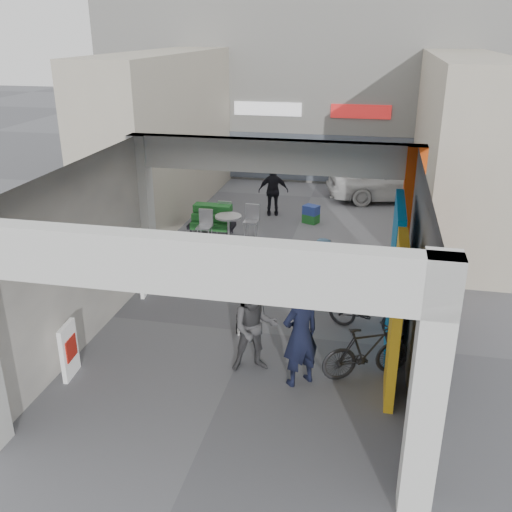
% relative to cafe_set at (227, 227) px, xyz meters
% --- Properties ---
extents(ground, '(90.00, 90.00, 0.00)m').
position_rel_cafe_set_xyz_m(ground, '(1.86, -5.18, -0.34)').
color(ground, '#5A5A5F').
rests_on(ground, ground).
extents(arcade_canopy, '(6.40, 6.45, 6.40)m').
position_rel_cafe_set_xyz_m(arcade_canopy, '(2.40, -6.00, 1.96)').
color(arcade_canopy, silver).
rests_on(arcade_canopy, ground).
extents(far_building, '(18.00, 4.08, 8.00)m').
position_rel_cafe_set_xyz_m(far_building, '(1.86, 8.82, 3.65)').
color(far_building, silver).
rests_on(far_building, ground).
extents(plaza_bldg_left, '(2.00, 9.00, 5.00)m').
position_rel_cafe_set_xyz_m(plaza_bldg_left, '(-2.64, 2.32, 2.16)').
color(plaza_bldg_left, '#B1A793').
rests_on(plaza_bldg_left, ground).
extents(plaza_bldg_right, '(2.00, 9.00, 5.00)m').
position_rel_cafe_set_xyz_m(plaza_bldg_right, '(6.36, 2.32, 2.16)').
color(plaza_bldg_right, '#B1A793').
rests_on(plaza_bldg_right, ground).
extents(bollard_left, '(0.09, 0.09, 0.94)m').
position_rel_cafe_set_xyz_m(bollard_left, '(0.38, -2.83, 0.13)').
color(bollard_left, '#999CA1').
rests_on(bollard_left, ground).
extents(bollard_center, '(0.09, 0.09, 0.86)m').
position_rel_cafe_set_xyz_m(bollard_center, '(1.84, -2.70, 0.09)').
color(bollard_center, '#999CA1').
rests_on(bollard_center, ground).
extents(bollard_right, '(0.09, 0.09, 0.83)m').
position_rel_cafe_set_xyz_m(bollard_right, '(3.54, -2.74, 0.08)').
color(bollard_right, '#999CA1').
rests_on(bollard_right, ground).
extents(advert_board_near, '(0.14, 0.55, 1.00)m').
position_rel_cafe_set_xyz_m(advert_board_near, '(-0.89, -7.34, 0.17)').
color(advert_board_near, silver).
rests_on(advert_board_near, ground).
extents(advert_board_far, '(0.16, 0.56, 1.00)m').
position_rel_cafe_set_xyz_m(advert_board_far, '(-0.89, -3.98, 0.17)').
color(advert_board_far, silver).
rests_on(advert_board_far, ground).
extents(cafe_set, '(1.58, 1.28, 0.96)m').
position_rel_cafe_set_xyz_m(cafe_set, '(0.00, 0.00, 0.00)').
color(cafe_set, '#B4B4B9').
rests_on(cafe_set, ground).
extents(produce_stand, '(1.33, 0.72, 0.87)m').
position_rel_cafe_set_xyz_m(produce_stand, '(-0.52, 0.22, 0.01)').
color(produce_stand, black).
rests_on(produce_stand, ground).
extents(crate_stack, '(0.55, 0.51, 0.56)m').
position_rel_cafe_set_xyz_m(crate_stack, '(2.20, 1.92, -0.06)').
color(crate_stack, '#19591F').
rests_on(crate_stack, ground).
extents(border_collie, '(0.22, 0.44, 0.61)m').
position_rel_cafe_set_xyz_m(border_collie, '(1.70, -5.25, -0.10)').
color(border_collie, black).
rests_on(border_collie, ground).
extents(man_with_dog, '(0.81, 0.79, 1.88)m').
position_rel_cafe_set_xyz_m(man_with_dog, '(3.05, -6.72, 0.60)').
color(man_with_dog, black).
rests_on(man_with_dog, ground).
extents(man_back_turned, '(0.98, 0.86, 1.69)m').
position_rel_cafe_set_xyz_m(man_back_turned, '(2.21, -6.46, 0.51)').
color(man_back_turned, '#3D3D3F').
rests_on(man_back_turned, ground).
extents(man_elderly, '(0.83, 0.67, 1.46)m').
position_rel_cafe_set_xyz_m(man_elderly, '(3.08, -3.42, 0.39)').
color(man_elderly, '#557EA6').
rests_on(man_elderly, ground).
extents(man_crates, '(1.01, 0.57, 1.63)m').
position_rel_cafe_set_xyz_m(man_crates, '(0.91, 2.44, 0.48)').
color(man_crates, black).
rests_on(man_crates, ground).
extents(bicycle_front, '(1.80, 1.10, 0.89)m').
position_rel_cafe_set_xyz_m(bicycle_front, '(4.16, -4.69, 0.11)').
color(bicycle_front, black).
rests_on(bicycle_front, ground).
extents(bicycle_rear, '(1.66, 1.12, 0.97)m').
position_rel_cafe_set_xyz_m(bicycle_rear, '(4.16, -6.28, 0.15)').
color(bicycle_rear, black).
rests_on(bicycle_rear, ground).
extents(white_van, '(4.81, 2.81, 1.54)m').
position_rel_cafe_set_xyz_m(white_van, '(4.68, 5.06, 0.43)').
color(white_van, silver).
rests_on(white_van, ground).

